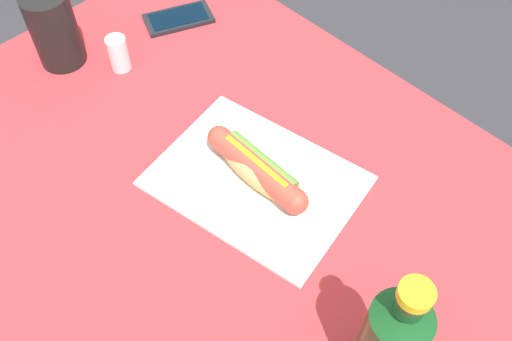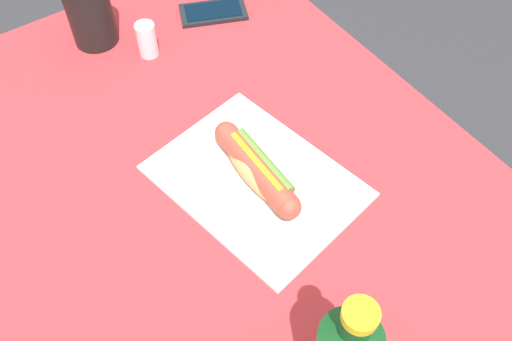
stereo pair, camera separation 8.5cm
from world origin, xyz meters
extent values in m
cylinder|color=brown|center=(-0.44, -0.28, 0.35)|extent=(0.07, 0.07, 0.70)
cylinder|color=brown|center=(-0.44, 0.28, 0.35)|extent=(0.07, 0.07, 0.70)
cube|color=brown|center=(0.00, 0.00, 0.71)|extent=(1.03, 0.71, 0.03)
cube|color=#B72D33|center=(0.00, 0.00, 0.73)|extent=(1.09, 0.77, 0.00)
cube|color=silver|center=(0.02, 0.04, 0.73)|extent=(0.34, 0.28, 0.01)
ellipsoid|color=tan|center=(0.02, 0.04, 0.76)|extent=(0.16, 0.05, 0.05)
cylinder|color=#B24233|center=(0.02, 0.04, 0.77)|extent=(0.17, 0.04, 0.04)
sphere|color=#B24233|center=(0.11, 0.04, 0.77)|extent=(0.04, 0.04, 0.04)
sphere|color=#B24233|center=(-0.06, 0.04, 0.77)|extent=(0.04, 0.04, 0.04)
cube|color=yellow|center=(0.02, 0.04, 0.78)|extent=(0.13, 0.01, 0.00)
cylinder|color=#568433|center=(0.02, 0.05, 0.77)|extent=(0.14, 0.02, 0.02)
cube|color=black|center=(-0.37, 0.20, 0.73)|extent=(0.11, 0.15, 0.01)
cube|color=black|center=(-0.37, 0.20, 0.74)|extent=(0.09, 0.12, 0.00)
cone|color=#14471E|center=(0.33, -0.07, 0.93)|extent=(0.07, 0.07, 0.02)
cylinder|color=#14471E|center=(0.33, -0.07, 0.96)|extent=(0.03, 0.03, 0.03)
cylinder|color=yellow|center=(0.33, -0.07, 0.98)|extent=(0.03, 0.03, 0.01)
cylinder|color=black|center=(-0.43, -0.02, 0.80)|extent=(0.08, 0.08, 0.14)
cylinder|color=silver|center=(-0.33, 0.04, 0.76)|extent=(0.04, 0.04, 0.07)
camera|label=1|loc=(0.39, -0.32, 1.44)|focal=39.50mm
camera|label=2|loc=(0.44, -0.25, 1.44)|focal=39.50mm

